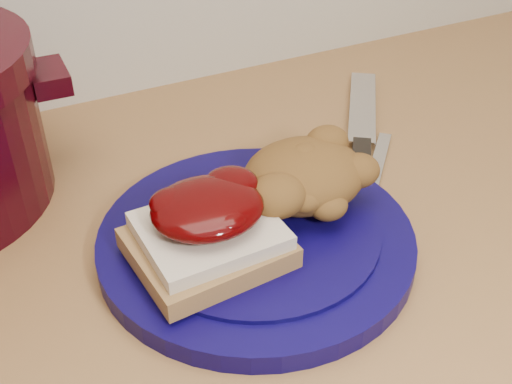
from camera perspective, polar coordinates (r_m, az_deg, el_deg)
name	(u,v)px	position (r m, az deg, el deg)	size (l,w,h in m)	color
plate	(256,240)	(0.61, 0.00, -4.32)	(0.30, 0.30, 0.02)	#09043D
sandwich	(208,229)	(0.55, -4.31, -3.29)	(0.14, 0.12, 0.06)	olive
stuffing_mound	(304,175)	(0.62, 4.29, 1.50)	(0.12, 0.10, 0.06)	brown
chef_knife	(361,151)	(0.75, 9.35, 3.66)	(0.19, 0.26, 0.02)	black
butter_knife	(374,177)	(0.71, 10.46, 1.35)	(0.19, 0.01, 0.00)	silver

